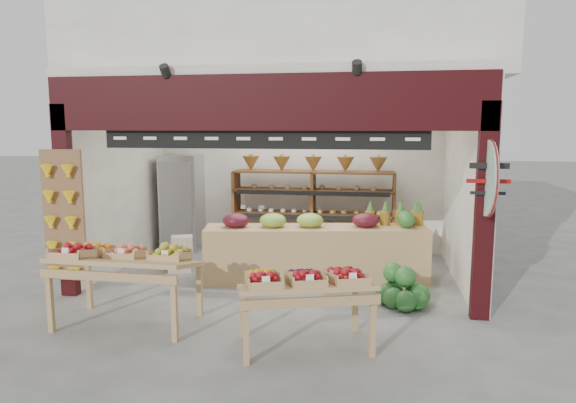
# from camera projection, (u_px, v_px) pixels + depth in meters

# --- Properties ---
(ground) EXTENTS (60.00, 60.00, 0.00)m
(ground) POSITION_uv_depth(u_px,v_px,m) (276.00, 282.00, 7.82)
(ground) COLOR slate
(ground) RESTS_ON ground
(shop_structure) EXTENTS (6.36, 5.12, 5.40)m
(shop_structure) POSITION_uv_depth(u_px,v_px,m) (293.00, 35.00, 8.83)
(shop_structure) COLOR white
(shop_structure) RESTS_ON ground
(banana_board) EXTENTS (0.60, 0.15, 1.80)m
(banana_board) POSITION_uv_depth(u_px,v_px,m) (63.00, 218.00, 6.96)
(banana_board) COLOR brown
(banana_board) RESTS_ON ground
(gift_sign) EXTENTS (0.04, 0.93, 0.92)m
(gift_sign) POSITION_uv_depth(u_px,v_px,m) (488.00, 178.00, 6.00)
(gift_sign) COLOR #A7D2B8
(gift_sign) RESTS_ON ground
(back_shelving) EXTENTS (2.94, 0.48, 1.82)m
(back_shelving) POSITION_uv_depth(u_px,v_px,m) (313.00, 194.00, 9.32)
(back_shelving) COLOR brown
(back_shelving) RESTS_ON ground
(refrigerator) EXTENTS (0.75, 0.75, 1.83)m
(refrigerator) POSITION_uv_depth(u_px,v_px,m) (183.00, 202.00, 9.85)
(refrigerator) COLOR #AEB1B5
(refrigerator) RESTS_ON ground
(cardboard_stack) EXTENTS (0.99, 0.83, 0.58)m
(cardboard_stack) POSITION_uv_depth(u_px,v_px,m) (195.00, 257.00, 8.47)
(cardboard_stack) COLOR beige
(cardboard_stack) RESTS_ON ground
(mid_counter) EXTENTS (3.43, 1.23, 1.06)m
(mid_counter) POSITION_uv_depth(u_px,v_px,m) (316.00, 251.00, 7.84)
(mid_counter) COLOR tan
(mid_counter) RESTS_ON ground
(display_table_left) EXTENTS (1.64, 0.93, 1.03)m
(display_table_left) POSITION_uv_depth(u_px,v_px,m) (120.00, 258.00, 6.14)
(display_table_left) COLOR tan
(display_table_left) RESTS_ON ground
(display_table_right) EXTENTS (1.59, 1.17, 0.92)m
(display_table_right) POSITION_uv_depth(u_px,v_px,m) (305.00, 282.00, 5.43)
(display_table_right) COLOR tan
(display_table_right) RESTS_ON ground
(watermelon_pile) EXTENTS (0.73, 0.70, 0.53)m
(watermelon_pile) POSITION_uv_depth(u_px,v_px,m) (403.00, 291.00, 6.78)
(watermelon_pile) COLOR #17461A
(watermelon_pile) RESTS_ON ground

